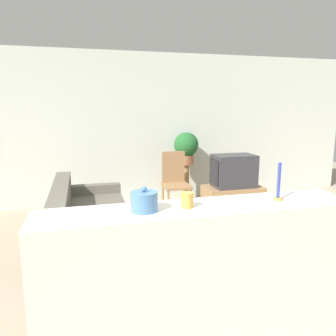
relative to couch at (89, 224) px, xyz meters
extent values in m
plane|color=tan|center=(0.76, -1.57, -0.28)|extent=(14.00, 14.00, 0.00)
cube|color=silver|center=(0.76, 1.86, 1.07)|extent=(9.00, 0.06, 2.70)
cube|color=#605B51|center=(0.04, 0.00, -0.06)|extent=(0.93, 1.97, 0.44)
cube|color=#605B51|center=(-0.32, 0.00, 0.33)|extent=(0.20, 1.97, 0.34)
cube|color=#605B51|center=(0.04, -0.90, 0.01)|extent=(0.93, 0.16, 0.58)
cube|color=#605B51|center=(0.04, 0.90, 0.01)|extent=(0.93, 0.16, 0.58)
cube|color=#9E754C|center=(2.33, 0.69, -0.05)|extent=(0.94, 0.52, 0.46)
cube|color=#333338|center=(2.33, 0.69, 0.44)|extent=(0.67, 0.42, 0.52)
cube|color=black|center=(1.99, 0.69, 0.44)|extent=(0.02, 0.35, 0.41)
cube|color=#9E754C|center=(1.45, 1.00, 0.17)|extent=(0.44, 0.44, 0.04)
cube|color=#9E754C|center=(1.45, 1.20, 0.46)|extent=(0.40, 0.04, 0.53)
cylinder|color=#9E754C|center=(1.26, 0.81, -0.06)|extent=(0.04, 0.04, 0.43)
cylinder|color=#9E754C|center=(1.64, 0.81, -0.06)|extent=(0.04, 0.04, 0.43)
cylinder|color=#9E754C|center=(1.26, 1.19, -0.06)|extent=(0.04, 0.04, 0.43)
cylinder|color=#9E754C|center=(1.64, 1.19, -0.06)|extent=(0.04, 0.04, 0.43)
cylinder|color=#9E754C|center=(1.79, 1.56, 0.08)|extent=(0.12, 0.12, 0.71)
cylinder|color=#8E5B3D|center=(1.79, 1.56, 0.52)|extent=(0.27, 0.27, 0.17)
sphere|color=#23602D|center=(1.79, 1.56, 0.79)|extent=(0.44, 0.44, 0.44)
cube|color=silver|center=(0.76, -1.98, 0.25)|extent=(2.32, 0.44, 1.05)
cylinder|color=#4C7AAD|center=(0.35, -1.98, 0.84)|extent=(0.18, 0.18, 0.13)
sphere|color=#4C7AAD|center=(0.35, -1.98, 0.93)|extent=(0.04, 0.04, 0.04)
cylinder|color=gold|center=(0.65, -1.98, 0.83)|extent=(0.09, 0.09, 0.11)
cylinder|color=#B7933D|center=(1.37, -1.98, 0.78)|extent=(0.07, 0.07, 0.02)
cylinder|color=#2D3D9E|center=(1.37, -1.98, 0.93)|extent=(0.02, 0.02, 0.27)
camera|label=1|loc=(-0.04, -4.07, 1.47)|focal=35.00mm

